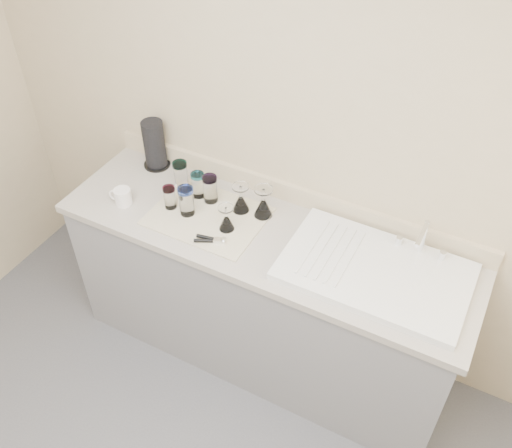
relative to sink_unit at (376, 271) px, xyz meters
The scene contains 15 objects.
room_envelope 1.47m from the sink_unit, 114.66° to the right, with size 3.54×3.50×2.52m.
counter_unit 0.72m from the sink_unit, behind, with size 2.06×0.62×0.90m.
sink_unit is the anchor object (origin of this frame).
dish_towel 0.86m from the sink_unit, behind, with size 0.55×0.42×0.01m, color silver.
tumbler_teal 1.11m from the sink_unit, behind, with size 0.08×0.08×0.15m.
tumbler_cyan 0.98m from the sink_unit, behind, with size 0.07×0.07×0.14m.
tumbler_purple 0.91m from the sink_unit, behind, with size 0.07×0.07×0.15m.
tumbler_magenta 1.06m from the sink_unit, behind, with size 0.06×0.06×0.12m.
tumbler_blue 0.96m from the sink_unit, behind, with size 0.08×0.08×0.15m.
goblet_back_left 0.74m from the sink_unit, behind, with size 0.08×0.08×0.15m.
goblet_back_right 0.63m from the sink_unit, 169.63° to the left, with size 0.09×0.09×0.16m.
goblet_front_left 0.73m from the sink_unit, behind, with size 0.08×0.08×0.13m.
can_opener 0.77m from the sink_unit, 167.32° to the right, with size 0.15×0.09×0.02m.
white_mug 1.29m from the sink_unit, behind, with size 0.13×0.10×0.09m.
paper_towel_roll 1.35m from the sink_unit, behind, with size 0.14×0.14×0.27m.
Camera 1 is at (0.89, -0.56, 2.77)m, focal length 40.00 mm.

